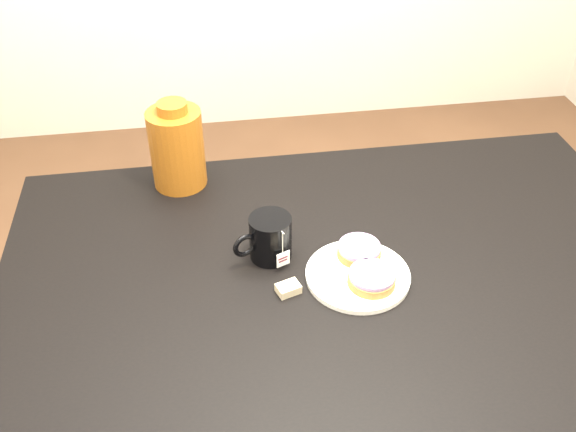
{
  "coord_description": "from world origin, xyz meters",
  "views": [
    {
      "loc": [
        -0.26,
        -0.94,
        1.64
      ],
      "look_at": [
        -0.1,
        0.12,
        0.81
      ],
      "focal_mm": 40.0,
      "sensor_mm": 36.0,
      "label": 1
    }
  ],
  "objects_px": {
    "bagel_front": "(372,278)",
    "bagel_package": "(177,147)",
    "teabag_pouch": "(288,289)",
    "table": "(341,298)",
    "bagel_back": "(359,250)",
    "mug": "(270,238)",
    "plate": "(358,275)"
  },
  "relations": [
    {
      "from": "bagel_front",
      "to": "teabag_pouch",
      "type": "height_order",
      "value": "bagel_front"
    },
    {
      "from": "bagel_front",
      "to": "teabag_pouch",
      "type": "bearing_deg",
      "value": 175.64
    },
    {
      "from": "plate",
      "to": "teabag_pouch",
      "type": "relative_size",
      "value": 4.67
    },
    {
      "from": "plate",
      "to": "bagel_front",
      "type": "bearing_deg",
      "value": -59.05
    },
    {
      "from": "table",
      "to": "bagel_back",
      "type": "xyz_separation_m",
      "value": [
        0.04,
        0.02,
        0.11
      ]
    },
    {
      "from": "bagel_front",
      "to": "bagel_package",
      "type": "xyz_separation_m",
      "value": [
        -0.36,
        0.43,
        0.07
      ]
    },
    {
      "from": "mug",
      "to": "teabag_pouch",
      "type": "relative_size",
      "value": 3.09
    },
    {
      "from": "table",
      "to": "bagel_back",
      "type": "relative_size",
      "value": 14.5
    },
    {
      "from": "teabag_pouch",
      "to": "bagel_front",
      "type": "bearing_deg",
      "value": -4.36
    },
    {
      "from": "bagel_front",
      "to": "teabag_pouch",
      "type": "relative_size",
      "value": 2.96
    },
    {
      "from": "plate",
      "to": "bagel_package",
      "type": "relative_size",
      "value": 0.98
    },
    {
      "from": "bagel_back",
      "to": "mug",
      "type": "distance_m",
      "value": 0.19
    },
    {
      "from": "teabag_pouch",
      "to": "bagel_package",
      "type": "relative_size",
      "value": 0.21
    },
    {
      "from": "plate",
      "to": "teabag_pouch",
      "type": "distance_m",
      "value": 0.15
    },
    {
      "from": "teabag_pouch",
      "to": "bagel_package",
      "type": "distance_m",
      "value": 0.47
    },
    {
      "from": "table",
      "to": "bagel_back",
      "type": "distance_m",
      "value": 0.12
    },
    {
      "from": "plate",
      "to": "bagel_back",
      "type": "distance_m",
      "value": 0.06
    },
    {
      "from": "plate",
      "to": "bagel_package",
      "type": "height_order",
      "value": "bagel_package"
    },
    {
      "from": "bagel_front",
      "to": "mug",
      "type": "xyz_separation_m",
      "value": [
        -0.18,
        0.12,
        0.02
      ]
    },
    {
      "from": "table",
      "to": "mug",
      "type": "xyz_separation_m",
      "value": [
        -0.14,
        0.06,
        0.13
      ]
    },
    {
      "from": "teabag_pouch",
      "to": "bagel_package",
      "type": "height_order",
      "value": "bagel_package"
    },
    {
      "from": "mug",
      "to": "teabag_pouch",
      "type": "bearing_deg",
      "value": -102.13
    },
    {
      "from": "mug",
      "to": "bagel_package",
      "type": "distance_m",
      "value": 0.35
    },
    {
      "from": "bagel_front",
      "to": "bagel_package",
      "type": "distance_m",
      "value": 0.57
    },
    {
      "from": "table",
      "to": "bagel_back",
      "type": "height_order",
      "value": "bagel_back"
    },
    {
      "from": "bagel_front",
      "to": "mug",
      "type": "bearing_deg",
      "value": 145.98
    },
    {
      "from": "bagel_front",
      "to": "bagel_back",
      "type": "bearing_deg",
      "value": 92.82
    },
    {
      "from": "plate",
      "to": "teabag_pouch",
      "type": "height_order",
      "value": "teabag_pouch"
    },
    {
      "from": "teabag_pouch",
      "to": "bagel_package",
      "type": "bearing_deg",
      "value": 115.63
    },
    {
      "from": "bagel_back",
      "to": "mug",
      "type": "relative_size",
      "value": 0.69
    },
    {
      "from": "bagel_back",
      "to": "plate",
      "type": "bearing_deg",
      "value": -105.56
    },
    {
      "from": "bagel_back",
      "to": "bagel_package",
      "type": "height_order",
      "value": "bagel_package"
    }
  ]
}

